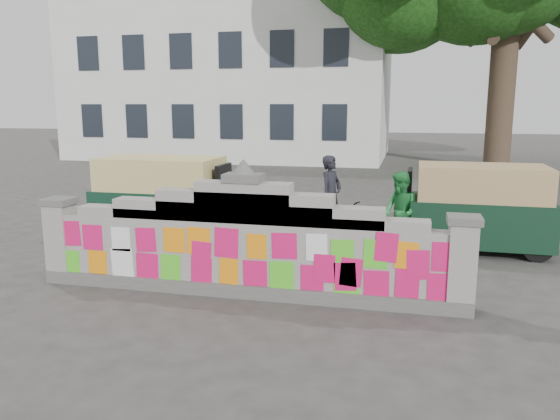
{
  "coord_description": "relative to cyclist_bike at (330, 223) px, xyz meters",
  "views": [
    {
      "loc": [
        2.28,
        -7.36,
        2.76
      ],
      "look_at": [
        0.3,
        1.0,
        1.1
      ],
      "focal_mm": 35.0,
      "sensor_mm": 36.0,
      "label": 1
    }
  ],
  "objects": [
    {
      "name": "rickshaw_right",
      "position": [
        2.74,
        0.32,
        0.4
      ],
      "size": [
        2.98,
        1.41,
        1.64
      ],
      "rotation": [
        0.0,
        0.0,
        3.13
      ],
      "color": "black",
      "rests_on": "ground"
    },
    {
      "name": "pedestrian",
      "position": [
        1.34,
        -0.17,
        0.31
      ],
      "size": [
        0.87,
        0.94,
        1.54
      ],
      "primitive_type": "imported",
      "rotation": [
        0.0,
        0.0,
        -1.07
      ],
      "color": "#279040",
      "rests_on": "ground"
    },
    {
      "name": "cyclist_rider",
      "position": [
        0.0,
        0.0,
        0.32
      ],
      "size": [
        0.57,
        0.67,
        1.55
      ],
      "primitive_type": "imported",
      "rotation": [
        0.0,
        0.0,
        1.15
      ],
      "color": "black",
      "rests_on": "ground"
    },
    {
      "name": "building",
      "position": [
        -7.82,
        18.87,
        3.56
      ],
      "size": [
        16.0,
        10.0,
        8.9
      ],
      "color": "silver",
      "rests_on": "ground"
    },
    {
      "name": "parapet_wall",
      "position": [
        -0.82,
        -3.12,
        0.29
      ],
      "size": [
        6.48,
        0.44,
        2.01
      ],
      "color": "#4C4C49",
      "rests_on": "ground"
    },
    {
      "name": "cyclist_bike",
      "position": [
        0.0,
        0.0,
        0.0
      ],
      "size": [
        1.84,
        1.27,
        0.91
      ],
      "primitive_type": "imported",
      "rotation": [
        0.0,
        0.0,
        1.15
      ],
      "color": "black",
      "rests_on": "ground"
    },
    {
      "name": "ground",
      "position": [
        -0.82,
        -3.11,
        -0.46
      ],
      "size": [
        100.0,
        100.0,
        0.0
      ],
      "primitive_type": "plane",
      "color": "#383533",
      "rests_on": "ground"
    },
    {
      "name": "rickshaw_left",
      "position": [
        -3.45,
        -0.12,
        0.42
      ],
      "size": [
        3.07,
        1.44,
        1.7
      ],
      "rotation": [
        0.0,
        0.0,
        -0.01
      ],
      "color": "#0F2F21",
      "rests_on": "ground"
    }
  ]
}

